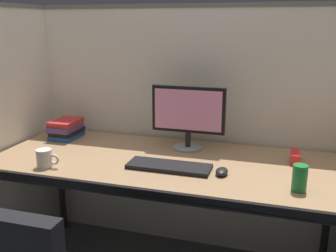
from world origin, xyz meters
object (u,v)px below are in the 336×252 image
Objects in this scene: keyboard_main at (169,166)px; red_stapler at (295,157)px; desk at (165,169)px; monitor_center at (188,113)px; coffee_mug at (45,158)px; computer_mouse at (222,172)px; book_stack at (66,129)px; soda_can at (300,178)px.

red_stapler reaches higher than keyboard_main.
monitor_center reaches higher than desk.
coffee_mug is (-1.24, -0.46, 0.02)m from red_stapler.
keyboard_main is at bearing 14.96° from coffee_mug.
coffee_mug reaches higher than red_stapler.
computer_mouse is (0.33, -0.10, 0.07)m from desk.
computer_mouse is at bearing -17.16° from book_stack.
computer_mouse is 0.79× the size of soda_can.
desk is 4.42× the size of keyboard_main.
keyboard_main is 0.27m from computer_mouse.
keyboard_main is 0.64m from soda_can.
monitor_center is 0.76m from soda_can.
desk is 12.67× the size of red_stapler.
monitor_center is at bearing 87.34° from keyboard_main.
computer_mouse is at bearing 166.33° from soda_can.
monitor_center is 0.82m from book_stack.
computer_mouse is 0.42× the size of book_stack.
coffee_mug is at bearing -176.65° from soda_can.
monitor_center reaches higher than red_stapler.
monitor_center reaches higher than soda_can.
soda_can is at bearing -88.52° from red_stapler.
soda_can is (0.63, -0.09, 0.05)m from keyboard_main.
computer_mouse is (0.27, -0.01, 0.01)m from keyboard_main.
desk is 0.78m from book_stack.
soda_can is at bearing -34.85° from monitor_center.
desk is at bearing 162.30° from computer_mouse.
desk is 4.42× the size of monitor_center.
keyboard_main is 4.48× the size of computer_mouse.
monitor_center reaches higher than coffee_mug.
soda_can reaches higher than desk.
red_stapler is at bearing 16.13° from desk.
monitor_center is at bearing 176.07° from red_stapler.
keyboard_main is 0.85m from book_stack.
book_stack is at bearing -179.10° from monitor_center.
book_stack reaches higher than computer_mouse.
monitor_center is at bearing 38.25° from coffee_mug.
monitor_center is at bearing 0.90° from book_stack.
book_stack is (-0.81, -0.01, -0.16)m from monitor_center.
red_stapler is at bearing 40.74° from computer_mouse.
red_stapler reaches higher than computer_mouse.
book_stack is 1.52× the size of red_stapler.
desk is 15.57× the size of soda_can.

